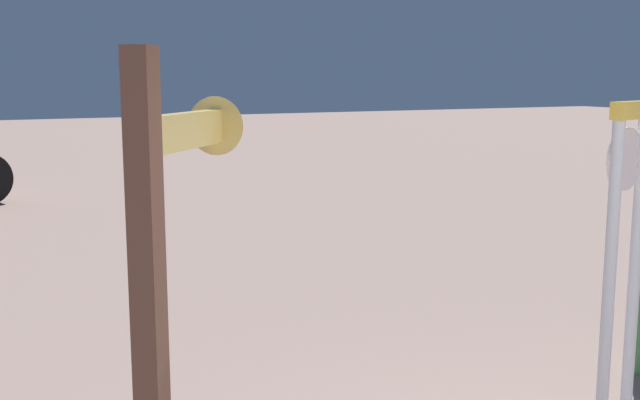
% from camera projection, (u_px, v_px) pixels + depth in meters
% --- Properties ---
extents(standing_clock, '(0.40, 0.19, 2.07)m').
position_uv_depth(standing_clock, '(623.00, 244.00, 4.47)').
color(standing_clock, silver).
rests_on(standing_clock, ground_plane).
extents(arrow_sign, '(0.75, 0.81, 2.32)m').
position_uv_depth(arrow_sign, '(183.00, 251.00, 3.01)').
color(arrow_sign, brown).
rests_on(arrow_sign, ground_plane).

